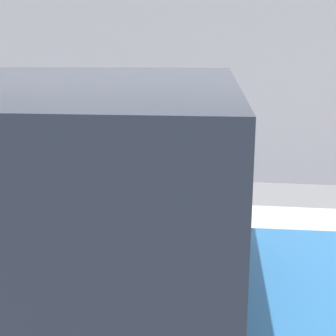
{
  "coord_description": "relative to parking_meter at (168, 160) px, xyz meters",
  "views": [
    {
      "loc": [
        -0.08,
        -1.71,
        1.83
      ],
      "look_at": [
        -0.49,
        1.18,
        1.13
      ],
      "focal_mm": 50.0,
      "sensor_mm": 36.0,
      "label": 1
    }
  ],
  "objects": [
    {
      "name": "sidewalk",
      "position": [
        0.49,
        1.02,
        -1.12
      ],
      "size": [
        24.0,
        2.8,
        0.13
      ],
      "color": "#9E9B96",
      "rests_on": "ground_plane"
    },
    {
      "name": "parking_meter",
      "position": [
        0.0,
        0.0,
        0.0
      ],
      "size": [
        0.18,
        0.13,
        1.46
      ],
      "color": "gray",
      "rests_on": "sidewalk"
    }
  ]
}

